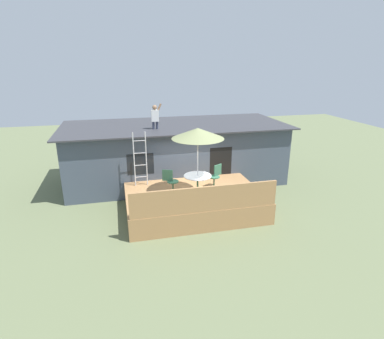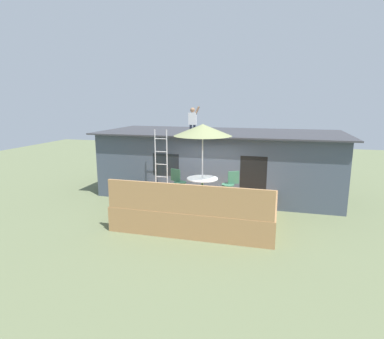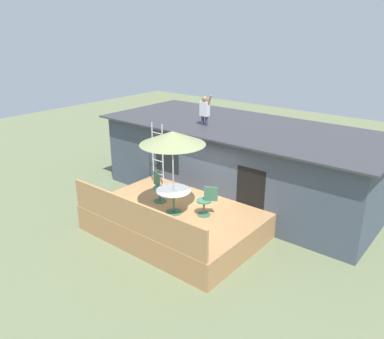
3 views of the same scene
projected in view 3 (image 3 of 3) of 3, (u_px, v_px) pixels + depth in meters
ground_plane at (177, 231)px, 12.30m from camera, size 40.00×40.00×0.00m
house at (240, 161)px, 14.44m from camera, size 10.50×4.50×2.75m
deck at (177, 220)px, 12.16m from camera, size 5.14×3.66×0.80m
deck_railing at (134, 216)px, 10.57m from camera, size 5.04×0.08×0.90m
patio_table at (174, 195)px, 11.56m from camera, size 1.04×1.04×0.74m
patio_umbrella at (173, 138)px, 10.95m from camera, size 1.90×1.90×2.54m
step_ladder at (158, 154)px, 13.59m from camera, size 0.52×0.04×2.20m
person_figure at (205, 108)px, 13.74m from camera, size 0.47×0.20×1.11m
patio_chair_left at (159, 187)px, 12.43m from camera, size 0.60×0.44×0.92m
patio_chair_right at (206, 201)px, 11.46m from camera, size 0.58×0.44×0.92m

